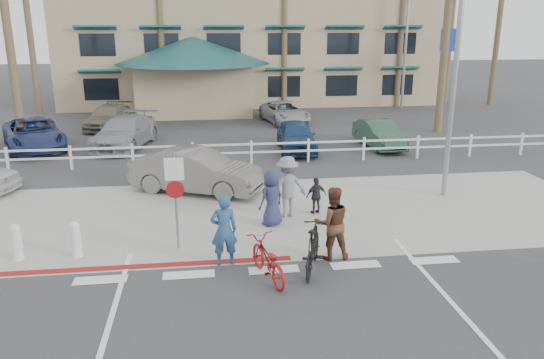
{
  "coord_description": "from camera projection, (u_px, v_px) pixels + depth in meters",
  "views": [
    {
      "loc": [
        -1.54,
        -10.76,
        5.65
      ],
      "look_at": [
        0.29,
        3.13,
        1.5
      ],
      "focal_mm": 35.0,
      "sensor_mm": 36.0,
      "label": 1
    }
  ],
  "objects": [
    {
      "name": "palm_5",
      "position": [
        285.0,
        9.0,
        34.44
      ],
      "size": [
        4.0,
        4.0,
        13.0
      ],
      "primitive_type": null,
      "color": "#183414",
      "rests_on": "ground"
    },
    {
      "name": "ground",
      "position": [
        277.0,
        282.0,
        12.02
      ],
      "size": [
        140.0,
        140.0,
        0.0
      ],
      "primitive_type": "plane",
      "color": "#333335"
    },
    {
      "name": "bike_black",
      "position": [
        313.0,
        248.0,
        12.41
      ],
      "size": [
        1.17,
        2.0,
        1.16
      ],
      "primitive_type": "imported",
      "rotation": [
        0.0,
        0.0,
        2.8
      ],
      "color": "black",
      "rests_on": "ground"
    },
    {
      "name": "sign_post",
      "position": [
        176.0,
        195.0,
        13.41
      ],
      "size": [
        0.5,
        0.1,
        2.9
      ],
      "primitive_type": null,
      "color": "gray",
      "rests_on": "ground"
    },
    {
      "name": "streetlight_0",
      "position": [
        456.0,
        61.0,
        16.79
      ],
      "size": [
        0.6,
        2.0,
        9.0
      ],
      "primitive_type": null,
      "color": "gray",
      "rests_on": "ground"
    },
    {
      "name": "bollard_1",
      "position": [
        17.0,
        242.0,
        13.01
      ],
      "size": [
        0.26,
        0.26,
        0.95
      ],
      "primitive_type": null,
      "color": "silver",
      "rests_on": "ground"
    },
    {
      "name": "bollard_0",
      "position": [
        76.0,
        239.0,
        13.19
      ],
      "size": [
        0.26,
        0.26,
        0.95
      ],
      "primitive_type": null,
      "color": "silver",
      "rests_on": "ground"
    },
    {
      "name": "lot_car_3",
      "position": [
        379.0,
        134.0,
        24.87
      ],
      "size": [
        1.62,
        3.89,
        1.25
      ],
      "primitive_type": "imported",
      "rotation": [
        0.0,
        0.0,
        0.08
      ],
      "color": "#2B4E3B",
      "rests_on": "ground"
    },
    {
      "name": "palm_10",
      "position": [
        5.0,
        14.0,
        23.32
      ],
      "size": [
        4.0,
        4.0,
        12.0
      ],
      "primitive_type": null,
      "color": "#183414",
      "rests_on": "ground"
    },
    {
      "name": "sidewalk_plaza",
      "position": [
        257.0,
        214.0,
        16.3
      ],
      "size": [
        22.0,
        7.0,
        0.01
      ],
      "primitive_type": "cube",
      "color": "gray",
      "rests_on": "ground"
    },
    {
      "name": "streetlight_1",
      "position": [
        406.0,
        37.0,
        34.99
      ],
      "size": [
        0.6,
        2.0,
        9.5
      ],
      "primitive_type": null,
      "color": "gray",
      "rests_on": "ground"
    },
    {
      "name": "curb_red",
      "position": [
        148.0,
        266.0,
        12.79
      ],
      "size": [
        7.0,
        0.25,
        0.02
      ],
      "primitive_type": "cube",
      "color": "maroon",
      "rests_on": "ground"
    },
    {
      "name": "rail_fence",
      "position": [
        254.0,
        152.0,
        21.92
      ],
      "size": [
        29.4,
        0.16,
        1.0
      ],
      "primitive_type": null,
      "color": "silver",
      "rests_on": "ground"
    },
    {
      "name": "lot_car_5",
      "position": [
        285.0,
        112.0,
        30.95
      ],
      "size": [
        2.79,
        4.73,
        1.23
      ],
      "primitive_type": "imported",
      "rotation": [
        0.0,
        0.0,
        0.17
      ],
      "color": "#9A9EA6",
      "rests_on": "ground"
    },
    {
      "name": "info_sign",
      "position": [
        446.0,
        69.0,
        33.89
      ],
      "size": [
        1.2,
        0.16,
        5.6
      ],
      "primitive_type": null,
      "color": "navy",
      "rests_on": "ground"
    },
    {
      "name": "pedestrian_a",
      "position": [
        287.0,
        187.0,
        15.85
      ],
      "size": [
        1.32,
        0.92,
        1.87
      ],
      "primitive_type": "imported",
      "rotation": [
        0.0,
        0.0,
        3.34
      ],
      "color": "gray",
      "rests_on": "ground"
    },
    {
      "name": "rider_black",
      "position": [
        332.0,
        223.0,
        13.0
      ],
      "size": [
        0.91,
        0.72,
        1.86
      ],
      "primitive_type": "imported",
      "rotation": [
        0.0,
        0.0,
        3.16
      ],
      "color": "brown",
      "rests_on": "ground"
    },
    {
      "name": "parking_lot",
      "position": [
        231.0,
        130.0,
        29.13
      ],
      "size": [
        50.0,
        16.0,
        0.01
      ],
      "primitive_type": "cube",
      "color": "#333335",
      "rests_on": "ground"
    },
    {
      "name": "lot_car_1",
      "position": [
        125.0,
        132.0,
        24.91
      ],
      "size": [
        3.11,
        5.28,
        1.44
      ],
      "primitive_type": "imported",
      "rotation": [
        0.0,
        0.0,
        -0.24
      ],
      "color": "gray",
      "rests_on": "ground"
    },
    {
      "name": "pedestrian_child",
      "position": [
        316.0,
        196.0,
        16.18
      ],
      "size": [
        0.73,
        0.45,
        1.16
      ],
      "primitive_type": "imported",
      "rotation": [
        0.0,
        0.0,
        3.41
      ],
      "color": "#27262B",
      "rests_on": "ground"
    },
    {
      "name": "car_white_sedan",
      "position": [
        196.0,
        171.0,
        18.23
      ],
      "size": [
        4.77,
        3.33,
        1.49
      ],
      "primitive_type": "imported",
      "rotation": [
        0.0,
        0.0,
        1.14
      ],
      "color": "#67645D",
      "rests_on": "ground"
    },
    {
      "name": "bike_path",
      "position": [
        292.0,
        331.0,
        10.12
      ],
      "size": [
        12.0,
        16.0,
        0.01
      ],
      "primitive_type": "cube",
      "color": "#333335",
      "rests_on": "ground"
    },
    {
      "name": "palm_1",
      "position": [
        27.0,
        8.0,
        32.43
      ],
      "size": [
        4.0,
        4.0,
        13.0
      ],
      "primitive_type": null,
      "color": "#183414",
      "rests_on": "ground"
    },
    {
      "name": "bike_red",
      "position": [
        267.0,
        260.0,
        12.04
      ],
      "size": [
        1.1,
        1.93,
        0.96
      ],
      "primitive_type": "imported",
      "rotation": [
        0.0,
        0.0,
        3.41
      ],
      "color": "maroon",
      "rests_on": "ground"
    },
    {
      "name": "building",
      "position": [
        246.0,
        23.0,
        40.13
      ],
      "size": [
        28.0,
        16.0,
        11.3
      ],
      "primitive_type": null,
      "color": "tan",
      "rests_on": "ground"
    },
    {
      "name": "lot_car_0",
      "position": [
        34.0,
        134.0,
        24.45
      ],
      "size": [
        4.11,
        5.64,
        1.42
      ],
      "primitive_type": "imported",
      "rotation": [
        0.0,
        0.0,
        0.38
      ],
      "color": "navy",
      "rests_on": "ground"
    },
    {
      "name": "palm_7",
      "position": [
        403.0,
        2.0,
        35.3
      ],
      "size": [
        4.0,
        4.0,
        14.0
      ],
      "primitive_type": null,
      "color": "#183414",
      "rests_on": "ground"
    },
    {
      "name": "lot_car_2",
      "position": [
        296.0,
        136.0,
        24.17
      ],
      "size": [
        1.85,
        4.1,
        1.37
      ],
      "primitive_type": "imported",
      "rotation": [
        0.0,
        0.0,
        -0.06
      ],
      "color": "navy",
      "rests_on": "ground"
    },
    {
      "name": "palm_9",
      "position": [
        500.0,
        10.0,
        36.32
      ],
      "size": [
        4.0,
        4.0,
        13.0
      ],
      "primitive_type": null,
      "color": "#183414",
      "rests_on": "ground"
    },
    {
      "name": "rider_red",
      "position": [
        224.0,
        230.0,
        12.66
      ],
      "size": [
        0.69,
        0.49,
        1.78
      ],
      "primitive_type": "imported",
      "rotation": [
        0.0,
        0.0,
        3.24
      ],
      "color": "navy",
      "rests_on": "ground"
    },
    {
      "name": "pedestrian_b",
      "position": [
        272.0,
        198.0,
        15.19
      ],
      "size": [
        0.96,
        0.88,
        1.64
      ],
      "primitive_type": "imported",
      "rotation": [
        0.0,
        0.0,
        3.73
      ],
      "color": "#262C4F",
      "rests_on": "ground"
    },
    {
      "name": "lot_car_4",
      "position": [
        109.0,
        117.0,
        29.43
      ],
      "size": [
        2.5,
        4.56,
        1.25
      ],
      "primitive_type": "imported",
      "rotation": [
        0.0,
        0.0,
        -0.18
      ],
      "color": "#6B6555",
      "rests_on": "ground"
    },
    {
      "name": "palm_3",
      "position": [
        159.0,
        0.0,
        33.29
      ],
      "size": [
        4.0,
        4.0,
        14.0
      ],
      "primitive_type": null,
      "color": "#183414",
      "rests_on": "ground"
    },
    {
      "name": "cross_street",
      "position": [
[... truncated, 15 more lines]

